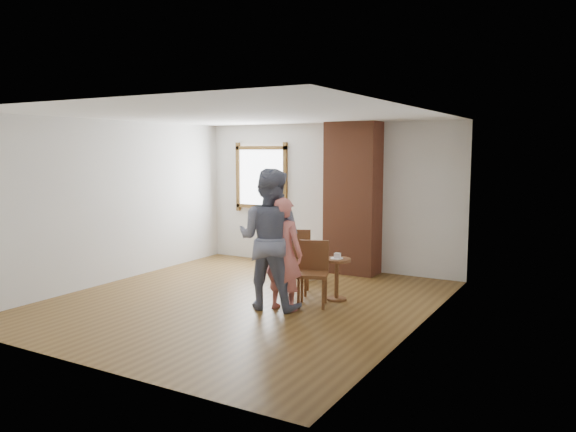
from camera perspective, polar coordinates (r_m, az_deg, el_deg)
The scene contains 12 objects.
ground at distance 8.05m, azimuth -4.65°, elevation -8.63°, with size 5.50×5.50×0.00m, color brown.
room_shell at distance 8.30m, azimuth -2.73°, elevation 4.52°, with size 5.04×5.52×2.62m.
brick_chimney at distance 9.71m, azimuth 6.60°, elevation 1.80°, with size 0.90×0.50×2.60m, color brown.
stoneware_crock at distance 9.34m, azimuth 1.82°, elevation -4.92°, with size 0.37×0.37×0.48m, color #CBB593.
dark_pot at distance 10.33m, azimuth 0.01°, elevation -4.73°, with size 0.15×0.15×0.15m, color black.
dining_chair_left at distance 8.42m, azimuth 0.75°, elevation -4.26°, with size 0.57×0.57×0.93m.
dining_chair_right at distance 7.76m, azimuth 2.56°, elevation -5.43°, with size 0.53×0.53×0.88m.
side_table at distance 8.03m, azimuth 4.96°, elevation -5.70°, with size 0.40×0.40×0.60m.
cake_plate at distance 7.99m, azimuth 4.98°, elevation -4.30°, with size 0.18×0.18×0.01m, color white.
cake_slice at distance 7.98m, azimuth 5.05°, elevation -4.06°, with size 0.08×0.07×0.06m, color white.
man at distance 7.52m, azimuth -1.88°, elevation -2.34°, with size 0.92×0.71×1.89m, color #15193A.
person_pink at distance 7.46m, azimuth -0.48°, elevation -3.88°, with size 0.55×0.36×1.51m, color #D8726C.
Camera 1 is at (4.39, -6.39, 2.13)m, focal length 35.00 mm.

